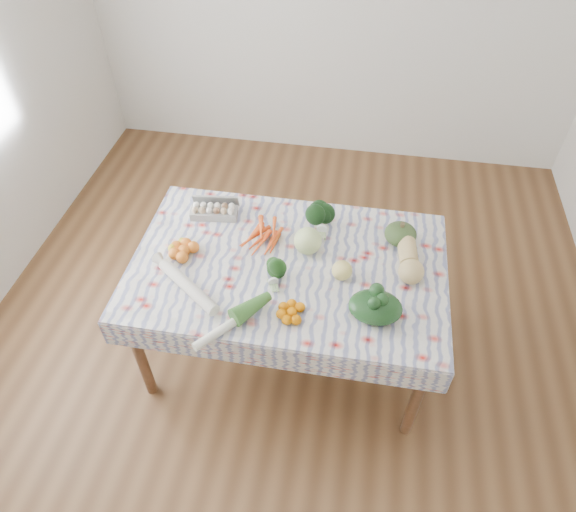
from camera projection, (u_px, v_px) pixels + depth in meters
The scene contains 16 objects.
ground at pixel (288, 346), 3.26m from camera, with size 4.50×4.50×0.00m, color brown.
dining_table at pixel (288, 274), 2.77m from camera, with size 1.60×1.00×0.75m.
tablecloth at pixel (288, 264), 2.71m from camera, with size 1.66×1.06×0.01m, color silver.
egg_carton at pixel (214, 212), 2.95m from camera, with size 0.27×0.11×0.07m, color #A0A09C.
carrot_bunch at pixel (264, 240), 2.80m from camera, with size 0.25×0.23×0.05m, color #F0561B.
kale_bunch at pixel (323, 219), 2.85m from camera, with size 0.16×0.14×0.14m, color black.
kabocha_squash at pixel (400, 234), 2.79m from camera, with size 0.17×0.17×0.11m, color #364F24.
cabbage at pixel (308, 241), 2.72m from camera, with size 0.15×0.15×0.15m, color #C5DB87.
butternut_squash at pixel (410, 260), 2.64m from camera, with size 0.13×0.28×0.13m, color tan.
orange_cluster at pixel (184, 250), 2.73m from camera, with size 0.21×0.21×0.07m, color orange.
broccoli at pixel (272, 274), 2.60m from camera, with size 0.13×0.13×0.09m, color #1B4516.
mandarin_cluster at pixel (292, 312), 2.45m from camera, with size 0.17×0.17×0.05m, color orange.
grapefruit at pixel (342, 270), 2.61m from camera, with size 0.10×0.10×0.10m, color #E9D46E.
spinach_bag at pixel (375, 307), 2.43m from camera, with size 0.26×0.21×0.11m, color black.
daikon at pixel (188, 286), 2.56m from camera, with size 0.06×0.06×0.45m, color beige.
leek at pixel (232, 323), 2.41m from camera, with size 0.05×0.05×0.43m, color white.
Camera 1 is at (0.31, -1.84, 2.73)m, focal length 32.00 mm.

